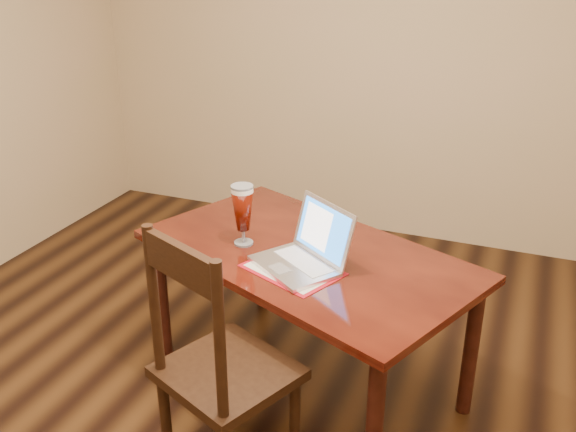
% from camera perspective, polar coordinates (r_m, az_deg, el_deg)
% --- Properties ---
extents(room_shell, '(4.51, 5.01, 2.71)m').
position_cam_1_polar(room_shell, '(2.04, -5.96, 16.44)').
color(room_shell, tan).
rests_on(room_shell, ground).
extents(dining_table, '(1.71, 1.36, 0.99)m').
position_cam_1_polar(dining_table, '(2.93, 1.44, -4.45)').
color(dining_table, '#52160A').
rests_on(dining_table, ground).
extents(dining_chair, '(0.60, 0.59, 1.09)m').
position_cam_1_polar(dining_chair, '(2.50, -6.10, -13.38)').
color(dining_chair, black).
rests_on(dining_chair, ground).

